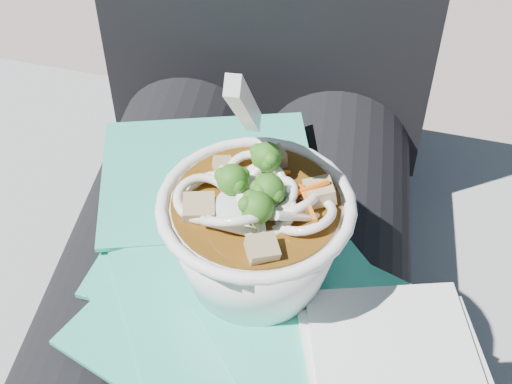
# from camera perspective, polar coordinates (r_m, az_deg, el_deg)

# --- Properties ---
(stone_ledge) EXTENTS (1.05, 0.62, 0.43)m
(stone_ledge) POSITION_cam_1_polar(r_m,az_deg,el_deg) (0.98, -0.17, -12.46)
(stone_ledge) COLOR gray
(stone_ledge) RESTS_ON ground
(lap) EXTENTS (0.32, 0.48, 0.16)m
(lap) POSITION_cam_1_polar(r_m,az_deg,el_deg) (0.65, -2.19, -9.24)
(lap) COLOR black
(lap) RESTS_ON stone_ledge
(person_body) EXTENTS (0.34, 0.94, 0.98)m
(person_body) POSITION_cam_1_polar(r_m,az_deg,el_deg) (0.68, -0.94, -1.64)
(person_body) COLOR black
(person_body) RESTS_ON ground
(plastic_bag) EXTENTS (0.34, 0.41, 0.02)m
(plastic_bag) POSITION_cam_1_polar(r_m,az_deg,el_deg) (0.54, -0.74, -8.33)
(plastic_bag) COLOR #2AAF8F
(plastic_bag) RESTS_ON lap
(napkins) EXTENTS (0.15, 0.16, 0.01)m
(napkins) POSITION_cam_1_polar(r_m,az_deg,el_deg) (0.51, 11.27, -13.67)
(napkins) COLOR silver
(napkins) RESTS_ON plastic_bag
(udon_bowl) EXTENTS (0.15, 0.16, 0.18)m
(udon_bowl) POSITION_cam_1_polar(r_m,az_deg,el_deg) (0.51, -0.02, -2.88)
(udon_bowl) COLOR white
(udon_bowl) RESTS_ON plastic_bag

